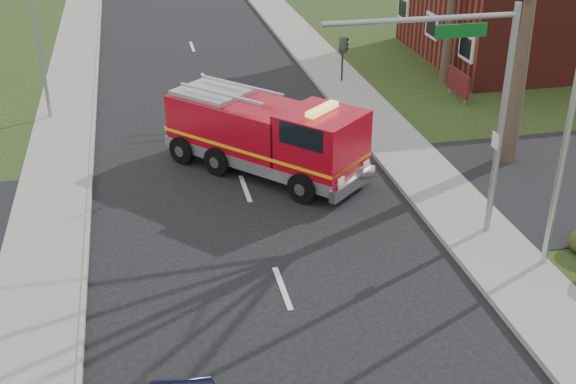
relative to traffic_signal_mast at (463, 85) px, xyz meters
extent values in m
plane|color=black|center=(-5.21, -1.50, -4.71)|extent=(120.00, 120.00, 0.00)
cube|color=gray|center=(0.99, -1.50, -4.63)|extent=(2.40, 80.00, 0.15)
cube|color=gray|center=(-11.41, -1.50, -4.63)|extent=(2.40, 80.00, 0.15)
cube|color=silver|center=(6.24, 16.50, -2.71)|extent=(0.12, 1.40, 1.20)
cube|color=#571418|center=(5.29, 11.00, -3.81)|extent=(0.12, 2.00, 1.00)
cylinder|color=gray|center=(5.29, 10.20, -4.26)|extent=(0.08, 0.08, 0.90)
cylinder|color=gray|center=(5.29, 11.80, -4.26)|extent=(0.08, 0.08, 0.90)
cylinder|color=gray|center=(1.29, 0.00, -1.31)|extent=(0.18, 0.18, 6.80)
cylinder|color=gray|center=(-1.31, 0.00, 1.79)|extent=(5.20, 0.14, 0.14)
cube|color=#0C591E|center=(-0.21, 0.00, 1.44)|extent=(1.40, 0.06, 0.35)
imported|color=black|center=(-3.31, 0.00, 1.44)|extent=(0.22, 0.18, 1.10)
cylinder|color=#B7BABF|center=(1.99, -2.00, -0.51)|extent=(0.16, 0.16, 8.40)
cylinder|color=gray|center=(-12.01, 12.50, -1.21)|extent=(0.14, 0.14, 7.00)
cube|color=#A10716|center=(-5.06, 6.61, -3.29)|extent=(4.95, 5.13, 1.92)
cube|color=#A10716|center=(-2.73, 4.02, -3.15)|extent=(3.36, 3.36, 2.20)
cube|color=#B7BABF|center=(-4.32, 5.79, -4.07)|extent=(6.55, 6.92, 0.41)
cube|color=#E5B20C|center=(-4.32, 5.79, -3.56)|extent=(6.56, 6.92, 0.11)
cube|color=black|center=(-2.06, 3.27, -2.47)|extent=(1.61, 1.46, 0.78)
cube|color=#E5D866|center=(-2.73, 4.02, -1.92)|extent=(1.30, 1.22, 0.16)
cylinder|color=black|center=(-3.56, 3.16, -4.20)|extent=(0.91, 0.96, 1.01)
cylinder|color=black|center=(-1.79, 4.75, -4.20)|extent=(0.91, 0.96, 1.01)
cylinder|color=black|center=(-7.04, 7.04, -4.20)|extent=(0.91, 0.96, 1.01)
cylinder|color=black|center=(-5.27, 8.63, -4.20)|extent=(0.91, 0.96, 1.01)
camera|label=1|loc=(-8.44, -16.87, 6.03)|focal=45.00mm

